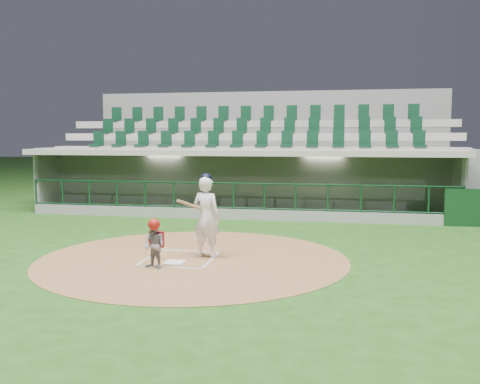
# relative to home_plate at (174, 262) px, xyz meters

# --- Properties ---
(ground) EXTENTS (120.00, 120.00, 0.00)m
(ground) POSITION_rel_home_plate_xyz_m (0.00, 0.70, -0.02)
(ground) COLOR #1D4814
(ground) RESTS_ON ground
(dirt_circle) EXTENTS (7.20, 7.20, 0.01)m
(dirt_circle) POSITION_rel_home_plate_xyz_m (0.30, 0.50, -0.02)
(dirt_circle) COLOR brown
(dirt_circle) RESTS_ON ground
(home_plate) EXTENTS (0.43, 0.43, 0.02)m
(home_plate) POSITION_rel_home_plate_xyz_m (0.00, 0.00, 0.00)
(home_plate) COLOR white
(home_plate) RESTS_ON dirt_circle
(batter_box_chalk) EXTENTS (1.55, 1.80, 0.01)m
(batter_box_chalk) POSITION_rel_home_plate_xyz_m (0.00, 0.40, -0.00)
(batter_box_chalk) COLOR silver
(batter_box_chalk) RESTS_ON ground
(dugout_structure) EXTENTS (16.40, 3.70, 3.00)m
(dugout_structure) POSITION_rel_home_plate_xyz_m (0.11, 8.53, 0.93)
(dugout_structure) COLOR gray
(dugout_structure) RESTS_ON ground
(seating_deck) EXTENTS (17.00, 6.72, 5.15)m
(seating_deck) POSITION_rel_home_plate_xyz_m (0.00, 11.61, 1.40)
(seating_deck) COLOR slate
(seating_deck) RESTS_ON ground
(batter) EXTENTS (0.94, 0.96, 1.98)m
(batter) POSITION_rel_home_plate_xyz_m (0.56, 0.70, 0.98)
(batter) COLOR white
(batter) RESTS_ON dirt_circle
(catcher) EXTENTS (0.60, 0.54, 1.09)m
(catcher) POSITION_rel_home_plate_xyz_m (-0.26, -0.56, 0.54)
(catcher) COLOR gray
(catcher) RESTS_ON dirt_circle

